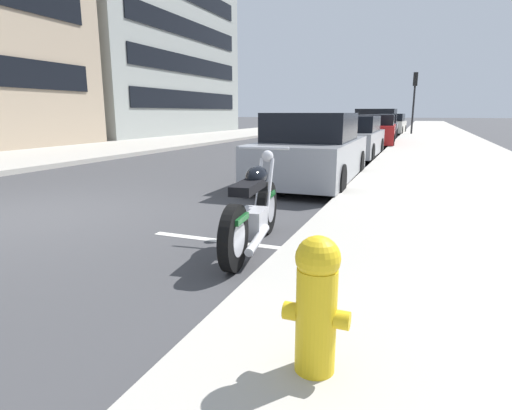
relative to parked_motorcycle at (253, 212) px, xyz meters
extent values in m
plane|color=#3D3D3F|center=(0.12, 3.74, -0.44)|extent=(260.00, 260.00, 0.00)
cube|color=#ADA89E|center=(12.12, -2.60, -0.37)|extent=(120.00, 4.40, 0.14)
cube|color=#ADA89E|center=(12.12, 10.28, -0.37)|extent=(120.00, 5.00, 0.14)
cube|color=silver|center=(0.12, 0.30, -0.43)|extent=(0.12, 2.20, 0.01)
cylinder|color=black|center=(0.66, 0.08, -0.10)|extent=(0.68, 0.18, 0.67)
cylinder|color=silver|center=(0.66, 0.08, -0.10)|extent=(0.38, 0.16, 0.37)
cylinder|color=black|center=(-0.70, -0.07, -0.10)|extent=(0.68, 0.18, 0.67)
cylinder|color=silver|center=(-0.70, -0.07, -0.10)|extent=(0.38, 0.16, 0.37)
cube|color=silver|center=(-0.02, 0.00, -0.12)|extent=(0.43, 0.30, 0.30)
cube|color=black|center=(-0.20, -0.02, 0.32)|extent=(0.70, 0.29, 0.10)
ellipsoid|color=black|center=(0.16, 0.02, 0.38)|extent=(0.50, 0.29, 0.24)
cube|color=#196028|center=(-0.65, -0.07, 0.08)|extent=(0.38, 0.22, 0.06)
cube|color=#196028|center=(0.64, 0.08, 0.08)|extent=(0.34, 0.19, 0.06)
cylinder|color=silver|center=(0.51, 0.13, 0.21)|extent=(0.34, 0.08, 0.65)
cylinder|color=silver|center=(0.52, -0.01, 0.21)|extent=(0.34, 0.08, 0.65)
cylinder|color=silver|center=(0.48, 0.06, 0.68)|extent=(0.10, 0.62, 0.04)
sphere|color=silver|center=(0.68, 0.08, 0.56)|extent=(0.15, 0.15, 0.15)
cylinder|color=silver|center=(-0.30, -0.17, -0.22)|extent=(0.71, 0.17, 0.16)
cube|color=gray|center=(4.73, 0.49, 0.11)|extent=(4.35, 1.86, 0.79)
cube|color=black|center=(4.54, 0.49, 0.80)|extent=(2.11, 1.68, 0.58)
cylinder|color=black|center=(6.15, 1.33, -0.13)|extent=(0.62, 0.23, 0.62)
cylinder|color=black|center=(6.17, -0.31, -0.13)|extent=(0.62, 0.23, 0.62)
cylinder|color=black|center=(3.29, 1.29, -0.13)|extent=(0.62, 0.23, 0.62)
cylinder|color=black|center=(3.31, -0.35, -0.13)|extent=(0.62, 0.23, 0.62)
cube|color=gray|center=(10.24, 0.56, 0.10)|extent=(4.19, 1.88, 0.75)
cube|color=black|center=(10.19, 0.56, 0.72)|extent=(2.33, 1.72, 0.51)
cylinder|color=black|center=(11.63, 1.40, -0.13)|extent=(0.62, 0.22, 0.62)
cylinder|color=black|center=(11.62, -0.30, -0.13)|extent=(0.62, 0.22, 0.62)
cylinder|color=black|center=(8.87, 1.42, -0.13)|extent=(0.62, 0.22, 0.62)
cylinder|color=black|center=(8.86, -0.28, -0.13)|extent=(0.62, 0.22, 0.62)
cube|color=#AD1919|center=(16.25, 0.35, 0.12)|extent=(4.37, 1.94, 0.81)
cube|color=black|center=(16.26, 0.35, 0.76)|extent=(2.46, 1.71, 0.47)
cylinder|color=black|center=(17.62, 1.21, -0.13)|extent=(0.63, 0.25, 0.62)
cylinder|color=black|center=(17.70, -0.37, -0.13)|extent=(0.63, 0.25, 0.62)
cylinder|color=black|center=(14.80, 1.07, -0.13)|extent=(0.63, 0.25, 0.62)
cylinder|color=black|center=(14.87, -0.50, -0.13)|extent=(0.63, 0.25, 0.62)
cube|color=#4C515B|center=(21.58, 0.60, 0.11)|extent=(4.16, 2.01, 0.78)
cube|color=black|center=(21.41, 0.59, 0.74)|extent=(2.07, 1.78, 0.48)
cylinder|color=black|center=(22.89, 1.50, -0.13)|extent=(0.63, 0.24, 0.62)
cylinder|color=black|center=(22.96, -0.19, -0.13)|extent=(0.63, 0.24, 0.62)
cylinder|color=black|center=(20.20, 1.39, -0.13)|extent=(0.63, 0.24, 0.62)
cylinder|color=black|center=(20.26, -0.30, -0.13)|extent=(0.63, 0.24, 0.62)
cube|color=beige|center=(27.63, 0.45, 0.10)|extent=(4.45, 1.99, 0.77)
cube|color=black|center=(27.63, 0.45, 0.75)|extent=(2.48, 1.78, 0.52)
cylinder|color=black|center=(29.10, 1.25, -0.13)|extent=(0.63, 0.24, 0.62)
cylinder|color=black|center=(29.05, -0.44, -0.13)|extent=(0.63, 0.24, 0.62)
cylinder|color=black|center=(26.20, 1.34, -0.13)|extent=(0.63, 0.24, 0.62)
cylinder|color=black|center=(26.15, -0.35, -0.13)|extent=(0.63, 0.24, 0.62)
cube|color=#4C5156|center=(37.55, 2.54, 0.27)|extent=(2.44, 5.11, 0.85)
cube|color=black|center=(37.55, 2.54, 1.06)|extent=(2.21, 3.71, 0.73)
cylinder|color=black|center=(36.76, 4.30, -0.06)|extent=(0.32, 0.78, 0.76)
cylinder|color=black|center=(38.61, 4.15, -0.06)|extent=(0.32, 0.78, 0.76)
cylinder|color=black|center=(36.49, 0.93, -0.06)|extent=(0.32, 0.78, 0.76)
cylinder|color=black|center=(38.35, 0.78, -0.06)|extent=(0.32, 0.78, 0.76)
cylinder|color=gold|center=(-2.21, -1.25, 0.00)|extent=(0.22, 0.22, 0.59)
sphere|color=gold|center=(-2.21, -1.25, 0.35)|extent=(0.24, 0.24, 0.24)
cylinder|color=gold|center=(-2.21, -1.11, 0.03)|extent=(0.10, 0.08, 0.10)
cylinder|color=gold|center=(-2.21, -1.39, 0.03)|extent=(0.10, 0.08, 0.10)
cylinder|color=black|center=(25.98, -1.01, 1.67)|extent=(0.12, 0.12, 3.95)
cube|color=black|center=(25.98, -1.01, 3.22)|extent=(0.28, 0.28, 0.85)
sphere|color=red|center=(26.13, -1.01, 3.47)|extent=(0.14, 0.14, 0.14)
sphere|color=gold|center=(26.13, -1.01, 3.21)|extent=(0.14, 0.14, 0.14)
sphere|color=green|center=(26.13, -1.01, 2.95)|extent=(0.14, 0.14, 0.14)
cube|color=#939993|center=(20.44, 17.17, 4.84)|extent=(15.10, 9.18, 10.56)
cube|color=black|center=(20.44, 12.55, 1.88)|extent=(12.68, 0.06, 1.10)
cube|color=black|center=(20.44, 12.55, 4.07)|extent=(12.68, 0.06, 1.10)
cube|color=black|center=(20.44, 12.55, 6.25)|extent=(12.68, 0.06, 1.10)
camera|label=1|loc=(-4.25, -1.71, 1.09)|focal=29.30mm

